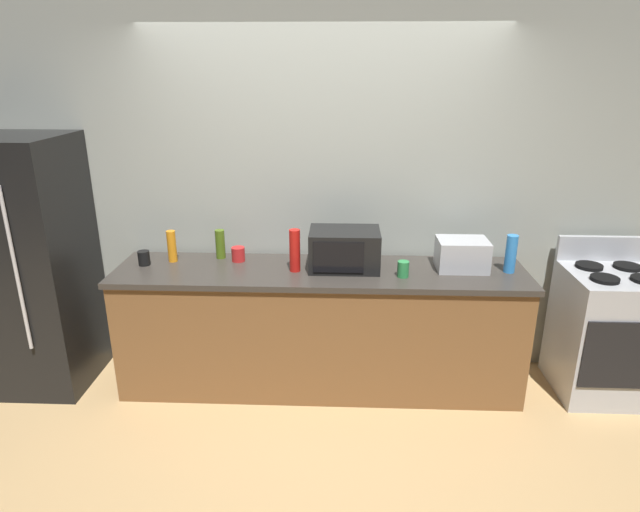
{
  "coord_description": "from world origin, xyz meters",
  "views": [
    {
      "loc": [
        0.15,
        -3.06,
        2.22
      ],
      "look_at": [
        0.0,
        0.4,
        1.0
      ],
      "focal_mm": 30.24,
      "sensor_mm": 36.0,
      "label": 1
    }
  ],
  "objects": [
    {
      "name": "counter_run",
      "position": [
        0.0,
        0.4,
        0.45
      ],
      "size": [
        2.84,
        0.64,
        0.9
      ],
      "color": "brown",
      "rests_on": "ground_plane"
    },
    {
      "name": "microwave",
      "position": [
        0.17,
        0.45,
        1.04
      ],
      "size": [
        0.48,
        0.35,
        0.27
      ],
      "color": "black",
      "rests_on": "counter_run"
    },
    {
      "name": "mug_green",
      "position": [
        0.56,
        0.29,
        0.95
      ],
      "size": [
        0.08,
        0.08,
        0.11
      ],
      "primitive_type": "cylinder",
      "color": "#2D8C47",
      "rests_on": "counter_run"
    },
    {
      "name": "bottle_spray_cleaner",
      "position": [
        1.29,
        0.41,
        1.03
      ],
      "size": [
        0.07,
        0.07,
        0.26
      ],
      "primitive_type": "cylinder",
      "color": "#338CE5",
      "rests_on": "counter_run"
    },
    {
      "name": "mug_red",
      "position": [
        -0.59,
        0.55,
        0.95
      ],
      "size": [
        0.1,
        0.1,
        0.1
      ],
      "primitive_type": "cylinder",
      "color": "red",
      "rests_on": "counter_run"
    },
    {
      "name": "bottle_olive_oil",
      "position": [
        -0.73,
        0.61,
        1.01
      ],
      "size": [
        0.07,
        0.07,
        0.21
      ],
      "primitive_type": "cylinder",
      "color": "#4C6B19",
      "rests_on": "counter_run"
    },
    {
      "name": "stove_range",
      "position": [
        2.0,
        0.4,
        0.46
      ],
      "size": [
        0.6,
        0.61,
        1.08
      ],
      "color": "#B7BABF",
      "rests_on": "ground_plane"
    },
    {
      "name": "ground_plane",
      "position": [
        0.0,
        0.0,
        0.0
      ],
      "size": [
        8.0,
        8.0,
        0.0
      ],
      "primitive_type": "plane",
      "color": "tan"
    },
    {
      "name": "back_wall",
      "position": [
        0.0,
        0.81,
        1.35
      ],
      "size": [
        6.4,
        0.1,
        2.7
      ],
      "primitive_type": "cube",
      "color": "#9EA399",
      "rests_on": "ground_plane"
    },
    {
      "name": "bottle_hot_sauce",
      "position": [
        -0.17,
        0.37,
        1.05
      ],
      "size": [
        0.07,
        0.07,
        0.29
      ],
      "primitive_type": "cylinder",
      "color": "red",
      "rests_on": "counter_run"
    },
    {
      "name": "bottle_dish_soap",
      "position": [
        -1.06,
        0.53,
        1.01
      ],
      "size": [
        0.06,
        0.06,
        0.23
      ],
      "primitive_type": "cylinder",
      "color": "orange",
      "rests_on": "counter_run"
    },
    {
      "name": "mug_black",
      "position": [
        -1.24,
        0.44,
        0.95
      ],
      "size": [
        0.08,
        0.08,
        0.1
      ],
      "primitive_type": "cylinder",
      "color": "black",
      "rests_on": "counter_run"
    },
    {
      "name": "refrigerator",
      "position": [
        -2.05,
        0.4,
        0.9
      ],
      "size": [
        0.72,
        0.73,
        1.8
      ],
      "color": "black",
      "rests_on": "ground_plane"
    },
    {
      "name": "toaster_oven",
      "position": [
        0.97,
        0.46,
        1.01
      ],
      "size": [
        0.34,
        0.26,
        0.21
      ],
      "primitive_type": "cube",
      "color": "#B7BABF",
      "rests_on": "counter_run"
    }
  ]
}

